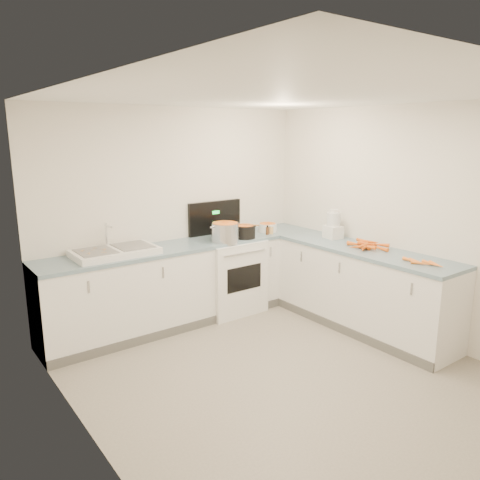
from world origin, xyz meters
TOP-DOWN VIEW (x-y plane):
  - floor at (0.00, 0.00)m, footprint 3.50×4.00m
  - ceiling at (0.00, 0.00)m, footprint 3.50×4.00m
  - wall_back at (0.00, 2.00)m, footprint 3.50×0.00m
  - wall_left at (-1.75, 0.00)m, footprint 0.00×4.00m
  - wall_right at (1.75, 0.00)m, footprint 0.00×4.00m
  - counter_back at (0.00, 1.70)m, footprint 3.50×0.62m
  - counter_right at (1.45, 0.30)m, footprint 0.62×2.20m
  - stove at (0.55, 1.69)m, footprint 0.76×0.65m
  - sink at (-0.90, 1.70)m, footprint 0.86×0.52m
  - steel_pot at (0.41, 1.54)m, footprint 0.44×0.44m
  - black_pot at (0.70, 1.54)m, footprint 0.31×0.31m
  - wooden_spoon at (0.70, 1.54)m, footprint 0.22×0.30m
  - mixing_bowl at (1.16, 1.66)m, footprint 0.31×0.31m
  - extract_bottle at (1.05, 1.53)m, footprint 0.04×0.04m
  - spice_jar at (1.11, 1.53)m, footprint 0.06×0.06m
  - food_processor at (1.56, 0.89)m, footprint 0.21×0.24m
  - carrot_pile at (1.48, 0.30)m, footprint 0.44×0.48m
  - peeled_carrots at (1.38, -0.45)m, footprint 0.17×0.43m
  - peelings at (-1.10, 1.71)m, footprint 0.25×0.25m

SIDE VIEW (x-z plane):
  - floor at x=0.00m, z-range 0.00..0.00m
  - counter_back at x=0.00m, z-range 0.00..0.94m
  - counter_right at x=1.45m, z-range 0.00..0.94m
  - stove at x=0.55m, z-range -0.21..1.15m
  - peeled_carrots at x=1.38m, z-range 0.94..0.98m
  - carrot_pile at x=1.48m, z-range 0.93..1.02m
  - sink at x=-0.90m, z-range 0.82..1.13m
  - extract_bottle at x=1.05m, z-range 0.94..1.04m
  - spice_jar at x=1.11m, z-range 0.94..1.04m
  - mixing_bowl at x=1.16m, z-range 0.94..1.05m
  - black_pot at x=0.70m, z-range 0.92..1.10m
  - peelings at x=-1.10m, z-range 1.01..1.02m
  - steel_pot at x=0.41m, z-range 0.92..1.16m
  - food_processor at x=1.56m, z-range 0.91..1.27m
  - wooden_spoon at x=0.70m, z-range 1.10..1.12m
  - wall_back at x=0.00m, z-range 0.00..2.50m
  - wall_left at x=-1.75m, z-range 0.00..2.50m
  - wall_right at x=1.75m, z-range 0.00..2.50m
  - ceiling at x=0.00m, z-range 2.50..2.50m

